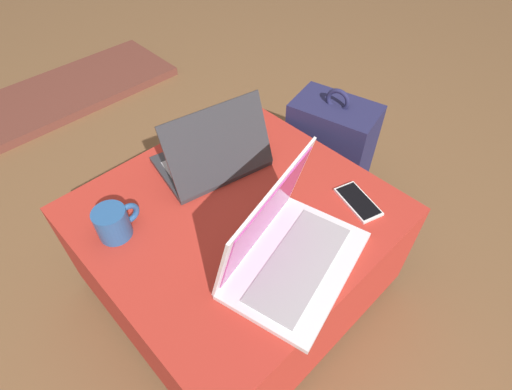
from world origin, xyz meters
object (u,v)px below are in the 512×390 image
Objects in this scene: backpack at (329,156)px; coffee_mug at (114,222)px; laptop_far at (214,156)px; laptop_near at (286,248)px; cell_phone at (358,202)px.

backpack is 0.88m from coffee_mug.
backpack is at bearing 179.12° from laptop_far.
coffee_mug is at bearing 13.84° from laptop_far.
cell_phone is (0.30, -0.01, -0.05)m from laptop_near.
backpack is (0.29, 0.31, -0.19)m from cell_phone.
cell_phone is 1.28× the size of coffee_mug.
laptop_far reaches higher than backpack.
coffee_mug is (-0.36, -0.02, -0.00)m from laptop_far.
laptop_far is 0.46m from cell_phone.
laptop_near is 0.70m from backpack.
laptop_far is 0.55m from backpack.
laptop_near reaches higher than laptop_far.
backpack is at bearing -5.58° from coffee_mug.
cell_phone is 0.46m from backpack.
laptop_near is 1.18× the size of laptop_far.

